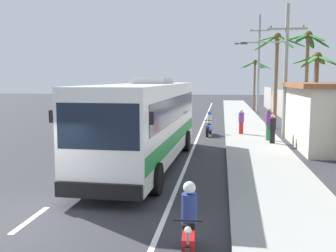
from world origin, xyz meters
name	(u,v)px	position (x,y,z in m)	size (l,w,h in m)	color
ground_plane	(22,226)	(0.00, 0.00, 0.00)	(160.00, 160.00, 0.00)	#303035
sidewalk_kerb	(260,154)	(6.80, 10.00, 0.07)	(3.20, 90.00, 0.14)	#999993
lane_markings	(174,139)	(2.06, 14.63, 0.00)	(3.62, 71.00, 0.01)	white
boundary_wall	(323,121)	(10.60, 14.00, 1.28)	(0.24, 60.00, 2.57)	#9E998E
coach_bus_foreground	(146,120)	(1.79, 7.30, 1.94)	(3.28, 12.02, 3.73)	white
motorcycle_beside_bus	(209,126)	(4.14, 16.42, 0.64)	(0.56, 1.96, 1.57)	black
motorcycle_trailing	(189,229)	(4.32, -1.28, 0.66)	(0.56, 1.96, 1.62)	black
pedestrian_near_kerb	(273,128)	(7.73, 12.94, 0.97)	(0.36, 0.36, 1.59)	black
pedestrian_midwalk	(241,121)	(6.20, 16.44, 0.95)	(0.36, 0.36, 1.56)	red
pedestrian_far_walk	(269,124)	(7.63, 13.98, 1.09)	(0.36, 0.36, 1.81)	#2D7A47
utility_pole_mid	(284,67)	(8.70, 16.23, 4.39)	(4.01, 0.24, 8.19)	#9E9E99
utility_pole_far	(258,62)	(8.59, 33.06, 5.37)	(3.53, 0.24, 10.19)	#9E9E99
palm_nearest	(316,74)	(10.39, 15.10, 3.94)	(2.76, 2.63, 5.21)	brown
palm_second	(255,71)	(8.62, 37.22, 4.49)	(3.62, 3.20, 5.83)	brown
palm_third	(276,59)	(8.83, 20.70, 5.11)	(4.05, 3.90, 6.97)	brown
palm_fourth	(307,57)	(10.42, 18.06, 5.10)	(3.17, 3.15, 6.77)	brown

